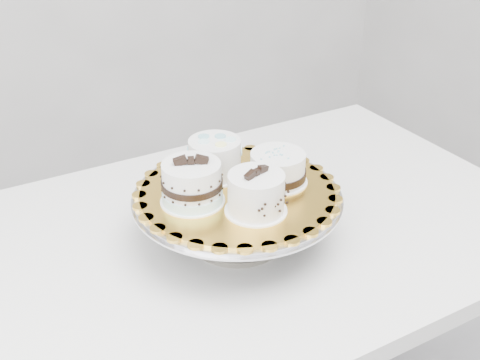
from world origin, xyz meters
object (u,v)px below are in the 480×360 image
cake_stand (237,208)px  cake_swirl (256,194)px  table (253,255)px  cake_dots (215,157)px  cake_board (237,192)px  cake_banded (192,184)px  cake_ribbon (278,168)px

cake_stand → cake_swirl: (-0.01, -0.08, 0.07)m
table → cake_dots: (-0.07, 0.04, 0.23)m
table → cake_board: cake_board is taller
cake_board → cake_swirl: bearing=-94.9°
cake_stand → cake_dots: (-0.01, 0.07, 0.08)m
cake_dots → table: bearing=-12.1°
cake_banded → cake_dots: bearing=63.1°
table → cake_banded: 0.27m
table → cake_ribbon: size_ratio=9.45×
table → cake_board: size_ratio=3.26×
cake_board → cake_dots: bearing=95.3°
cake_board → cake_swirl: cake_swirl is taller
cake_swirl → cake_dots: bearing=73.7°
table → cake_swirl: 0.26m
table → cake_stand: bearing=-148.6°
cake_banded → cake_dots: cake_banded is taller
table → cake_board: (-0.06, -0.04, 0.19)m
table → cake_swirl: (-0.06, -0.11, 0.23)m
cake_ribbon → table: bearing=133.4°
cake_swirl → cake_banded: size_ratio=0.89×
cake_banded → cake_swirl: bearing=-22.6°
table → cake_ribbon: 0.23m
cake_banded → cake_ribbon: bearing=18.3°
cake_swirl → cake_dots: 0.15m
table → cake_swirl: cake_swirl is taller
table → cake_dots: size_ratio=9.27×
cake_swirl → cake_ribbon: 0.11m
cake_stand → cake_dots: bearing=95.3°
cake_banded → cake_dots: size_ratio=1.08×
cake_dots → cake_ribbon: size_ratio=1.02×
cake_stand → cake_banded: cake_banded is taller
cake_stand → cake_swirl: size_ratio=3.22×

